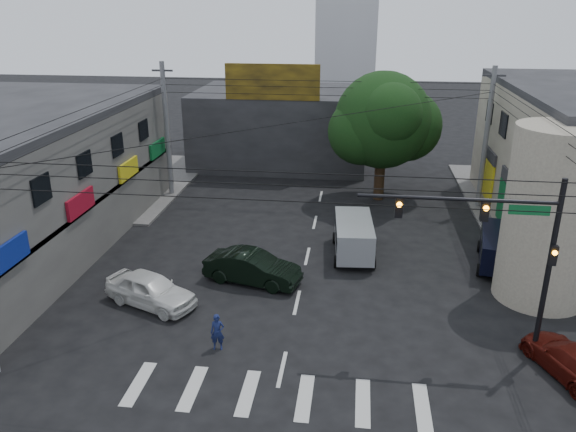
% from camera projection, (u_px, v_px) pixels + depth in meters
% --- Properties ---
extents(ground, '(160.00, 160.00, 0.00)m').
position_uv_depth(ground, '(292.00, 326.00, 23.71)').
color(ground, black).
rests_on(ground, ground).
extents(sidewalk_far_left, '(16.00, 16.00, 0.15)m').
position_uv_depth(sidewalk_far_left, '(85.00, 181.00, 42.48)').
color(sidewalk_far_left, '#514F4C').
rests_on(sidewalk_far_left, ground).
extents(corner_column, '(4.00, 4.00, 8.00)m').
position_uv_depth(corner_column, '(551.00, 216.00, 24.68)').
color(corner_column, gray).
rests_on(corner_column, ground).
extents(building_far, '(14.00, 10.00, 6.00)m').
position_uv_depth(building_far, '(282.00, 126.00, 47.19)').
color(building_far, '#232326').
rests_on(building_far, ground).
extents(billboard, '(7.00, 0.30, 2.60)m').
position_uv_depth(billboard, '(272.00, 82.00, 41.11)').
color(billboard, olive).
rests_on(billboard, building_far).
extents(street_tree, '(6.40, 6.40, 8.70)m').
position_uv_depth(street_tree, '(383.00, 121.00, 37.02)').
color(street_tree, black).
rests_on(street_tree, ground).
extents(traffic_gantry, '(7.10, 0.35, 7.20)m').
position_uv_depth(traffic_gantry, '(505.00, 240.00, 20.13)').
color(traffic_gantry, black).
rests_on(traffic_gantry, ground).
extents(utility_pole_far_left, '(0.32, 0.32, 9.20)m').
position_uv_depth(utility_pole_far_left, '(167.00, 131.00, 38.12)').
color(utility_pole_far_left, '#59595B').
rests_on(utility_pole_far_left, ground).
extents(utility_pole_far_right, '(0.32, 0.32, 9.20)m').
position_uv_depth(utility_pole_far_right, '(486.00, 140.00, 35.64)').
color(utility_pole_far_right, '#59595B').
rests_on(utility_pole_far_right, ground).
extents(dark_sedan, '(3.78, 5.45, 1.55)m').
position_uv_depth(dark_sedan, '(252.00, 268.00, 27.16)').
color(dark_sedan, black).
rests_on(dark_sedan, ground).
extents(white_compact, '(4.91, 5.66, 1.50)m').
position_uv_depth(white_compact, '(151.00, 290.00, 25.14)').
color(white_compact, silver).
rests_on(white_compact, ground).
extents(maroon_sedan, '(4.71, 5.46, 1.23)m').
position_uv_depth(maroon_sedan, '(571.00, 360.00, 20.42)').
color(maroon_sedan, '#490F0A').
rests_on(maroon_sedan, ground).
extents(silver_minivan, '(4.83, 2.55, 1.96)m').
position_uv_depth(silver_minivan, '(354.00, 238.00, 30.00)').
color(silver_minivan, '#9FA2A7').
rests_on(silver_minivan, ground).
extents(navy_van, '(5.10, 3.37, 1.79)m').
position_uv_depth(navy_van, '(498.00, 250.00, 28.84)').
color(navy_van, black).
rests_on(navy_van, ground).
extents(traffic_officer, '(0.64, 0.50, 1.51)m').
position_uv_depth(traffic_officer, '(217.00, 332.00, 21.90)').
color(traffic_officer, '#131B45').
rests_on(traffic_officer, ground).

